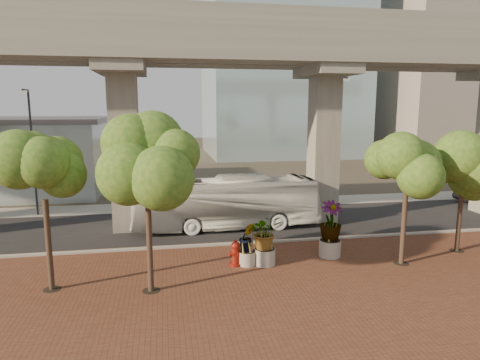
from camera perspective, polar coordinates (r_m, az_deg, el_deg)
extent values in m
plane|color=#3C352B|center=(24.61, -0.82, -7.24)|extent=(160.00, 160.00, 0.00)
cube|color=brown|center=(17.24, 3.66, -14.75)|extent=(70.00, 13.00, 0.06)
cube|color=black|center=(26.50, -1.53, -5.96)|extent=(90.00, 8.00, 0.04)
cube|color=#9F9D94|center=(22.70, 0.01, -8.49)|extent=(70.00, 0.25, 0.16)
cube|color=#9F9D94|center=(31.78, -3.03, -3.31)|extent=(90.00, 3.00, 0.06)
cube|color=gray|center=(24.18, -1.04, 17.62)|extent=(72.00, 2.40, 1.80)
cube|color=gray|center=(27.31, -2.16, 16.69)|extent=(72.00, 2.40, 1.80)
cube|color=gray|center=(23.35, -0.60, 21.40)|extent=(72.00, 0.12, 1.00)
cube|color=gray|center=(28.59, -2.50, 19.21)|extent=(72.00, 0.12, 1.00)
cube|color=gray|center=(72.67, 25.64, 12.55)|extent=(18.00, 16.00, 24.00)
imported|color=white|center=(25.42, -1.86, -3.09)|extent=(11.15, 2.88, 3.09)
cylinder|color=maroon|center=(19.79, -0.58, -11.15)|extent=(0.54, 0.54, 0.12)
cylinder|color=maroon|center=(19.64, -0.58, -9.97)|extent=(0.36, 0.36, 0.86)
sphere|color=maroon|center=(19.50, -0.58, -8.78)|extent=(0.42, 0.42, 0.42)
cylinder|color=maroon|center=(19.44, -0.58, -8.24)|extent=(0.12, 0.12, 0.15)
cylinder|color=maroon|center=(19.62, -0.58, -9.77)|extent=(0.60, 0.24, 0.24)
cylinder|color=#AAA499|center=(19.83, 3.34, -10.16)|extent=(0.96, 0.96, 0.74)
imported|color=#285616|center=(19.47, 3.37, -6.92)|extent=(2.12, 2.12, 1.59)
cylinder|color=#9E978F|center=(21.25, 11.89, -8.90)|extent=(1.03, 1.03, 0.80)
imported|color=#285616|center=(20.87, 12.01, -5.38)|extent=(2.53, 2.53, 1.90)
cylinder|color=gray|center=(19.79, 0.95, -10.36)|extent=(0.82, 0.82, 0.64)
imported|color=#285616|center=(19.47, 0.96, -7.60)|extent=(1.82, 1.82, 1.36)
cylinder|color=#443227|center=(18.33, -24.14, -7.92)|extent=(0.22, 0.22, 3.64)
cylinder|color=black|center=(18.93, -23.75, -13.18)|extent=(0.70, 0.70, 0.01)
cylinder|color=#443227|center=(16.99, -11.96, -8.59)|extent=(0.22, 0.22, 3.66)
cylinder|color=black|center=(17.64, -11.75, -14.24)|extent=(0.70, 0.70, 0.01)
cylinder|color=#443227|center=(20.86, 20.98, -5.80)|extent=(0.22, 0.22, 3.52)
cylinder|color=black|center=(21.38, 20.69, -10.35)|extent=(0.70, 0.70, 0.01)
cylinder|color=#443227|center=(23.88, 27.16, -5.07)|extent=(0.22, 0.22, 2.92)
cylinder|color=black|center=(24.27, 26.90, -8.40)|extent=(0.70, 0.70, 0.01)
cylinder|color=#303035|center=(31.05, -25.87, 3.09)|extent=(0.14, 0.14, 8.16)
cube|color=#303035|center=(30.43, -26.70, 10.63)|extent=(0.15, 1.02, 0.15)
cube|color=silver|center=(29.93, -26.96, 10.45)|extent=(0.41, 0.20, 0.12)
cylinder|color=#333238|center=(33.24, 12.93, 5.06)|extent=(0.16, 0.16, 9.18)
cube|color=#333238|center=(32.68, 13.64, 13.01)|extent=(0.17, 1.15, 0.17)
cube|color=silver|center=(32.15, 14.06, 12.85)|extent=(0.46, 0.23, 0.14)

